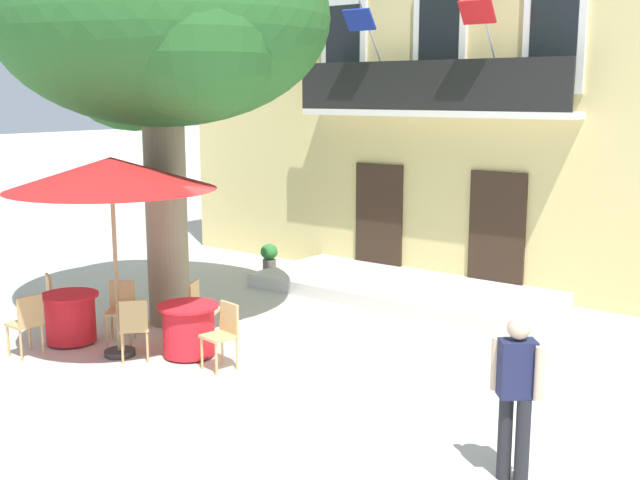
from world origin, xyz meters
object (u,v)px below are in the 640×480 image
at_px(cafe_chair_near_tree_1, 201,306).
at_px(cafe_chair_middle_0, 56,298).
at_px(cafe_chair_middle_1, 27,321).
at_px(pedestrian_near_entrance, 516,390).
at_px(cafe_table_near_tree, 189,330).
at_px(ground_planter_left, 269,257).
at_px(cafe_umbrella, 111,174).
at_px(plane_tree, 158,29).
at_px(cafe_table_middle, 70,318).
at_px(cafe_chair_near_tree_2, 134,325).
at_px(cafe_chair_near_tree_0, 223,331).
at_px(cafe_chair_middle_2, 121,307).

bearing_deg(cafe_chair_near_tree_1, cafe_chair_middle_0, -154.45).
distance_m(cafe_chair_near_tree_1, cafe_chair_middle_1, 2.48).
relative_size(cafe_chair_middle_1, pedestrian_near_entrance, 0.55).
bearing_deg(cafe_chair_middle_1, cafe_table_near_tree, 37.84).
height_order(cafe_chair_middle_0, ground_planter_left, cafe_chair_middle_0).
distance_m(cafe_umbrella, pedestrian_near_entrance, 6.26).
relative_size(plane_tree, cafe_table_middle, 7.47).
distance_m(plane_tree, cafe_table_middle, 4.62).
bearing_deg(cafe_chair_middle_0, pedestrian_near_entrance, -1.90).
distance_m(cafe_table_middle, cafe_chair_middle_0, 0.77).
xyz_separation_m(cafe_chair_middle_0, ground_planter_left, (0.07, 5.03, -0.17)).
xyz_separation_m(plane_tree, ground_planter_left, (-0.94, 3.61, -4.32)).
distance_m(cafe_table_near_tree, cafe_chair_near_tree_2, 0.77).
bearing_deg(cafe_chair_near_tree_2, cafe_chair_near_tree_0, 25.16).
bearing_deg(cafe_chair_middle_1, cafe_chair_near_tree_0, 27.74).
relative_size(cafe_chair_middle_0, cafe_chair_middle_2, 1.00).
relative_size(cafe_chair_middle_2, ground_planter_left, 1.43).
height_order(cafe_chair_near_tree_1, cafe_umbrella, cafe_umbrella).
distance_m(cafe_chair_near_tree_2, cafe_table_middle, 1.44).
relative_size(cafe_table_near_tree, cafe_chair_middle_2, 0.95).
xyz_separation_m(plane_tree, cafe_table_near_tree, (1.56, -1.02, -4.29)).
height_order(cafe_chair_middle_0, cafe_umbrella, cafe_umbrella).
distance_m(cafe_chair_middle_2, ground_planter_left, 4.88).
relative_size(cafe_chair_near_tree_0, cafe_umbrella, 0.31).
bearing_deg(cafe_chair_near_tree_2, ground_planter_left, 111.54).
height_order(cafe_table_near_tree, cafe_chair_near_tree_2, cafe_chair_near_tree_2).
bearing_deg(cafe_chair_near_tree_1, cafe_chair_middle_2, -141.32).
height_order(cafe_chair_middle_0, pedestrian_near_entrance, pedestrian_near_entrance).
distance_m(cafe_table_near_tree, cafe_chair_near_tree_1, 0.77).
bearing_deg(cafe_umbrella, cafe_table_middle, -176.32).
relative_size(cafe_chair_middle_2, pedestrian_near_entrance, 0.55).
distance_m(cafe_chair_near_tree_1, pedestrian_near_entrance, 5.78).
bearing_deg(cafe_umbrella, cafe_table_near_tree, 35.74).
distance_m(cafe_table_near_tree, pedestrian_near_entrance, 5.29).
bearing_deg(pedestrian_near_entrance, cafe_chair_middle_1, -173.94).
relative_size(cafe_chair_near_tree_1, cafe_chair_middle_2, 1.00).
distance_m(cafe_table_near_tree, cafe_table_middle, 1.98).
height_order(cafe_chair_middle_0, cafe_chair_middle_2, same).
bearing_deg(ground_planter_left, cafe_chair_middle_0, -90.82).
bearing_deg(cafe_chair_near_tree_2, cafe_umbrella, 175.70).
bearing_deg(ground_planter_left, pedestrian_near_entrance, -34.40).
height_order(cafe_chair_middle_1, ground_planter_left, cafe_chair_middle_1).
bearing_deg(ground_planter_left, cafe_chair_near_tree_2, -68.46).
bearing_deg(cafe_umbrella, cafe_chair_middle_0, 173.97).
bearing_deg(cafe_chair_middle_0, plane_tree, 54.55).
height_order(cafe_chair_near_tree_0, cafe_table_middle, cafe_chair_near_tree_0).
bearing_deg(cafe_chair_middle_0, cafe_chair_middle_2, 13.13).
height_order(cafe_chair_near_tree_0, cafe_chair_near_tree_2, same).
bearing_deg(ground_planter_left, cafe_chair_near_tree_1, -62.23).
xyz_separation_m(cafe_chair_near_tree_0, cafe_table_middle, (-2.62, -0.60, -0.14)).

